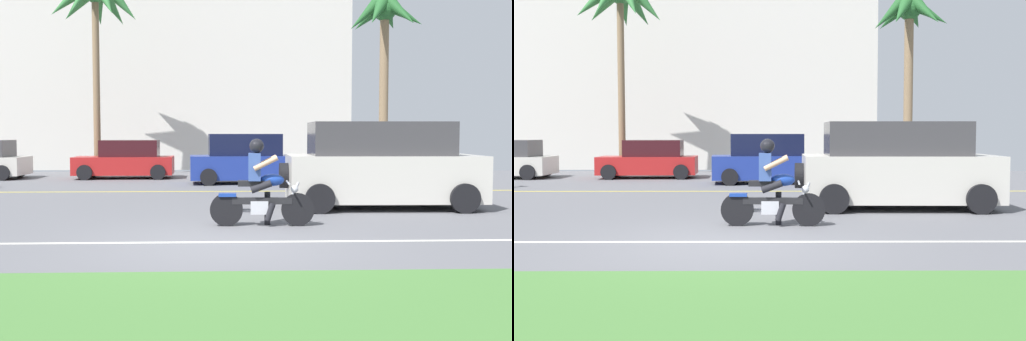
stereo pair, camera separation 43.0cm
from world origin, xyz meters
TOP-DOWN VIEW (x-y plane):
  - ground at (0.00, 3.00)m, footprint 56.00×30.00m
  - grass_median at (0.00, -4.10)m, footprint 56.00×3.80m
  - lane_line_near at (0.00, 0.08)m, footprint 50.40×0.12m
  - lane_line_far at (0.00, 8.45)m, footprint 50.40×0.12m
  - motorcyclist at (0.66, 1.74)m, footprint 1.92×0.63m
  - suv_nearby at (3.52, 4.36)m, footprint 4.53×2.24m
  - parked_car_1 at (-3.87, 13.83)m, footprint 3.73×1.97m
  - parked_car_2 at (0.74, 11.34)m, footprint 4.28×2.06m
  - palm_tree_0 at (6.16, 14.70)m, footprint 3.18×3.01m
  - palm_tree_1 at (-5.24, 15.18)m, footprint 3.80×3.89m
  - building_far at (-3.23, 21.00)m, footprint 17.93×4.00m

SIDE VIEW (x-z plane):
  - ground at x=0.00m, z-range -0.04..0.00m
  - lane_line_near at x=0.00m, z-range 0.00..0.01m
  - lane_line_far at x=0.00m, z-range 0.00..0.01m
  - grass_median at x=0.00m, z-range 0.00..0.06m
  - parked_car_1 at x=-3.87m, z-range -0.04..1.40m
  - motorcyclist at x=0.66m, z-range -0.12..1.48m
  - parked_car_2 at x=0.74m, z-range -0.06..1.62m
  - suv_nearby at x=3.52m, z-range -0.03..1.93m
  - building_far at x=-3.23m, z-range 0.00..7.92m
  - palm_tree_0 at x=6.16m, z-range 2.33..9.50m
  - palm_tree_1 at x=-5.24m, z-range 2.76..10.71m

